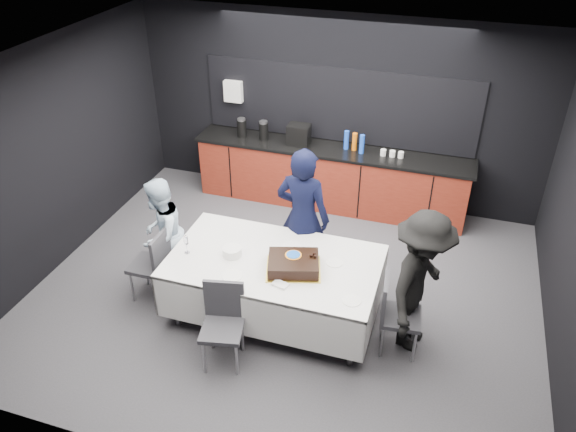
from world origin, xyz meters
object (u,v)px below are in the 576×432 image
object	(u,v)px
cake_assembly	(293,264)
chair_right	(394,310)
chair_near	(223,318)
person_center	(303,218)
person_left	(161,234)
party_table	(274,270)
champagne_flute	(186,241)
plate_stack	(232,252)
chair_left	(154,261)
person_right	(420,283)

from	to	relation	value
cake_assembly	chair_right	distance (m)	1.15
chair_right	chair_near	xyz separation A→B (m)	(-1.65, -0.66, 0.00)
person_center	person_left	bearing A→B (deg)	24.61
party_table	champagne_flute	world-z (taller)	champagne_flute
cake_assembly	plate_stack	bearing A→B (deg)	177.26
party_table	person_center	xyz separation A→B (m)	(0.11, 0.73, 0.26)
cake_assembly	person_center	xyz separation A→B (m)	(-0.14, 0.82, 0.05)
chair_left	person_center	xyz separation A→B (m)	(1.55, 0.86, 0.37)
chair_near	chair_left	bearing A→B (deg)	150.50
champagne_flute	party_table	bearing A→B (deg)	9.71
person_left	person_center	bearing A→B (deg)	108.03
chair_left	chair_right	size ratio (longest dim) A/B	1.00
chair_near	person_right	xyz separation A→B (m)	(1.86, 0.81, 0.29)
plate_stack	chair_left	distance (m)	1.01
party_table	champagne_flute	distance (m)	1.03
party_table	chair_near	world-z (taller)	chair_near
chair_near	person_center	xyz separation A→B (m)	(0.40, 1.51, 0.37)
cake_assembly	person_center	size ratio (longest dim) A/B	0.38
party_table	chair_near	xyz separation A→B (m)	(-0.29, -0.78, -0.11)
party_table	chair_near	bearing A→B (deg)	-110.24
chair_near	person_left	distance (m)	1.53
party_table	person_center	size ratio (longest dim) A/B	1.28
champagne_flute	chair_near	xyz separation A→B (m)	(0.68, -0.62, -0.40)
party_table	chair_left	world-z (taller)	chair_left
cake_assembly	chair_near	xyz separation A→B (m)	(-0.54, -0.69, -0.32)
chair_near	person_left	bearing A→B (deg)	141.73
cake_assembly	plate_stack	distance (m)	0.72
plate_stack	person_center	distance (m)	0.98
party_table	cake_assembly	world-z (taller)	cake_assembly
person_right	chair_left	bearing A→B (deg)	106.21
party_table	chair_near	distance (m)	0.84
plate_stack	chair_left	bearing A→B (deg)	-175.58
person_center	chair_right	bearing A→B (deg)	150.50
chair_right	person_left	size ratio (longest dim) A/B	0.65
person_right	party_table	bearing A→B (deg)	104.17
plate_stack	chair_right	xyz separation A→B (m)	(1.83, -0.07, -0.30)
plate_stack	person_right	xyz separation A→B (m)	(2.05, 0.09, -0.00)
chair_near	person_right	bearing A→B (deg)	23.53
champagne_flute	chair_right	size ratio (longest dim) A/B	0.24
chair_right	person_center	size ratio (longest dim) A/B	0.51
champagne_flute	chair_right	xyz separation A→B (m)	(2.33, 0.04, -0.40)
party_table	person_right	distance (m)	1.59
person_right	person_center	bearing A→B (deg)	77.53
champagne_flute	person_center	size ratio (longest dim) A/B	0.12
chair_right	plate_stack	bearing A→B (deg)	177.87
chair_near	person_left	xyz separation A→B (m)	(-1.19, 0.94, 0.18)
party_table	cake_assembly	bearing A→B (deg)	-20.32
cake_assembly	person_center	bearing A→B (deg)	99.49
champagne_flute	chair_right	distance (m)	2.37
chair_right	champagne_flute	bearing A→B (deg)	-179.00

